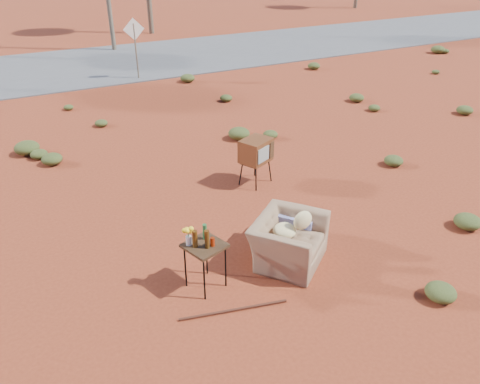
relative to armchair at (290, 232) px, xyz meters
name	(u,v)px	position (x,y,z in m)	size (l,w,h in m)	color
ground	(267,261)	(-0.37, 0.06, -0.48)	(140.00, 140.00, 0.00)	maroon
highway	(82,66)	(-0.37, 15.06, -0.46)	(140.00, 7.00, 0.04)	#565659
armchair	(290,232)	(0.00, 0.00, 0.00)	(1.50, 1.54, 1.03)	#846248
tv_unit	(256,151)	(0.83, 2.59, 0.27)	(0.78, 0.71, 1.02)	black
side_table	(201,243)	(-1.57, -0.02, 0.31)	(0.67, 0.67, 1.07)	#382714
rusty_bar	(234,310)	(-1.40, -0.73, -0.46)	(0.04, 0.04, 1.58)	#491F13
road_sign	(135,38)	(1.13, 12.06, 1.02)	(0.78, 0.06, 2.19)	brown
scrub_patch	(139,163)	(-1.20, 4.47, -0.34)	(17.49, 8.07, 0.33)	#414B21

